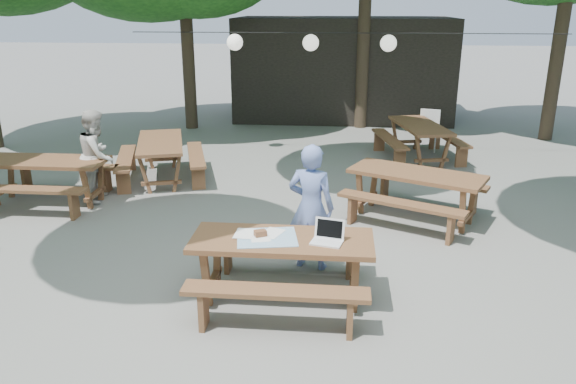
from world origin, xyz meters
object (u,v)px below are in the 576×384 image
at_px(main_picnic_table, 282,268).
at_px(picnic_table_nw, 47,181).
at_px(second_person, 97,155).
at_px(plastic_chair, 428,139).
at_px(woman, 311,207).

bearing_deg(main_picnic_table, picnic_table_nw, 145.95).
height_order(second_person, plastic_chair, second_person).
bearing_deg(main_picnic_table, plastic_chair, 69.85).
bearing_deg(second_person, plastic_chair, -63.91).
bearing_deg(woman, picnic_table_nw, -9.84).
distance_m(main_picnic_table, plastic_chair, 7.54).
bearing_deg(main_picnic_table, second_person, 137.66).
bearing_deg(plastic_chair, picnic_table_nw, -133.60).
height_order(woman, plastic_chair, woman).
xyz_separation_m(picnic_table_nw, second_person, (0.79, 0.27, 0.38)).
bearing_deg(picnic_table_nw, second_person, 18.92).
bearing_deg(plastic_chair, main_picnic_table, -95.47).
xyz_separation_m(main_picnic_table, picnic_table_nw, (-4.23, 2.86, 0.00)).
bearing_deg(picnic_table_nw, plastic_chair, 31.61).
bearing_deg(main_picnic_table, woman, 72.81).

